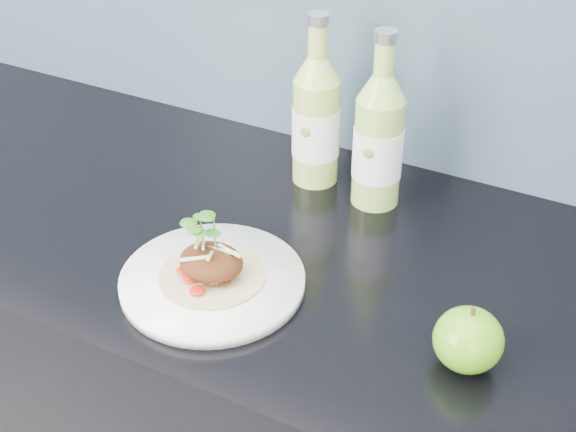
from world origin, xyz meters
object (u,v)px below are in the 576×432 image
at_px(cider_bottle_left, 316,121).
at_px(dinner_plate, 212,281).
at_px(cider_bottle_right, 378,141).
at_px(green_apple, 468,340).

bearing_deg(cider_bottle_left, dinner_plate, -77.60).
relative_size(cider_bottle_left, cider_bottle_right, 1.00).
xyz_separation_m(cider_bottle_left, cider_bottle_right, (0.11, -0.02, 0.00)).
height_order(cider_bottle_left, cider_bottle_right, same).
bearing_deg(dinner_plate, cider_bottle_left, 90.20).
distance_m(cider_bottle_left, cider_bottle_right, 0.11).
relative_size(dinner_plate, green_apple, 3.66).
bearing_deg(cider_bottle_right, dinner_plate, -119.45).
bearing_deg(dinner_plate, cider_bottle_right, 69.68).
bearing_deg(green_apple, dinner_plate, -177.63).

